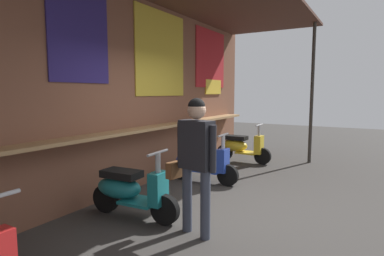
{
  "coord_description": "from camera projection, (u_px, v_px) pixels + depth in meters",
  "views": [
    {
      "loc": [
        -4.22,
        -1.83,
        1.72
      ],
      "look_at": [
        1.29,
        1.4,
        1.01
      ],
      "focal_mm": 29.69,
      "sensor_mm": 36.0,
      "label": 1
    }
  ],
  "objects": [
    {
      "name": "ground_plane",
      "position": [
        229.0,
        209.0,
        4.73
      ],
      "size": [
        26.06,
        26.06,
        0.0
      ],
      "primitive_type": "plane",
      "color": "#383533"
    },
    {
      "name": "scooter_blue",
      "position": [
        200.0,
        162.0,
        6.13
      ],
      "size": [
        0.46,
        1.4,
        0.97
      ],
      "rotation": [
        0.0,
        0.0,
        -1.53
      ],
      "color": "#233D9E",
      "rests_on": "ground_plane"
    },
    {
      "name": "market_stall_facade",
      "position": [
        132.0,
        78.0,
        5.43
      ],
      "size": [
        9.31,
        2.68,
        3.51
      ],
      "color": "brown",
      "rests_on": "ground_plane"
    },
    {
      "name": "scooter_teal",
      "position": [
        129.0,
        190.0,
        4.38
      ],
      "size": [
        0.49,
        1.4,
        0.97
      ],
      "rotation": [
        0.0,
        0.0,
        -1.5
      ],
      "color": "#197075",
      "rests_on": "ground_plane"
    },
    {
      "name": "scooter_yellow",
      "position": [
        240.0,
        146.0,
        7.91
      ],
      "size": [
        0.46,
        1.4,
        0.97
      ],
      "rotation": [
        0.0,
        0.0,
        -1.58
      ],
      "color": "gold",
      "rests_on": "ground_plane"
    },
    {
      "name": "shopper_browsing",
      "position": [
        195.0,
        153.0,
        3.77
      ],
      "size": [
        0.3,
        0.67,
        1.66
      ],
      "rotation": [
        0.0,
        0.0,
        2.98
      ],
      "color": "#383D4C",
      "rests_on": "ground_plane"
    }
  ]
}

